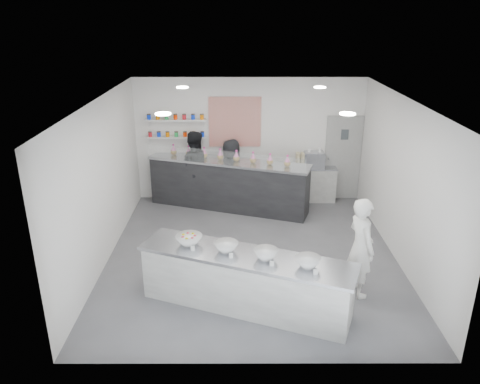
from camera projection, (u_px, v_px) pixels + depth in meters
name	position (u px, v px, depth m)	size (l,w,h in m)	color
floor	(252.00, 255.00, 9.10)	(6.00, 6.00, 0.00)	#515156
ceiling	(253.00, 101.00, 8.01)	(6.00, 6.00, 0.00)	white
back_wall	(249.00, 140.00, 11.35)	(5.50, 5.50, 0.00)	white
left_wall	(102.00, 183.00, 8.55)	(6.00, 6.00, 0.00)	white
right_wall	(403.00, 183.00, 8.56)	(6.00, 6.00, 0.00)	white
back_door	(343.00, 158.00, 11.49)	(0.88, 0.04, 2.10)	gray
pattern_panel	(235.00, 122.00, 11.16)	(1.25, 0.03, 1.20)	#A51B0D
jar_shelf_lower	(177.00, 137.00, 11.21)	(1.45, 0.22, 0.04)	silver
jar_shelf_upper	(176.00, 120.00, 11.06)	(1.45, 0.22, 0.04)	silver
preserve_jars	(176.00, 126.00, 11.09)	(1.45, 0.10, 0.56)	red
downlight_0	(163.00, 114.00, 7.08)	(0.24, 0.24, 0.02)	white
downlight_1	(347.00, 114.00, 7.08)	(0.24, 0.24, 0.02)	white
downlight_2	(182.00, 87.00, 9.50)	(0.24, 0.24, 0.02)	white
downlight_3	(320.00, 87.00, 9.51)	(0.24, 0.24, 0.02)	white
prep_counter	(246.00, 281.00, 7.36)	(3.41, 0.78, 0.93)	#A1A19C
back_bar	(229.00, 185.00, 11.06)	(3.83, 0.70, 1.19)	black
sneeze_guard	(223.00, 158.00, 10.49)	(3.78, 0.02, 0.32)	white
espresso_ledge	(312.00, 184.00, 11.53)	(1.16, 0.37, 0.86)	#A1A19C
espresso_machine	(314.00, 160.00, 11.31)	(0.49, 0.34, 0.38)	#93969E
cup_stacks	(300.00, 160.00, 11.31)	(0.24, 0.24, 0.37)	beige
prep_bowls	(246.00, 251.00, 7.16)	(2.33, 0.48, 0.15)	white
label_cards	(259.00, 269.00, 6.73)	(2.01, 0.04, 0.07)	white
cookie_bags	(228.00, 155.00, 10.79)	(2.95, 0.15, 0.27)	pink
woman_prep	(361.00, 247.00, 7.59)	(0.62, 0.41, 1.71)	white
staff_left	(194.00, 168.00, 11.18)	(0.88, 0.69, 1.82)	black
staff_right	(231.00, 172.00, 11.22)	(0.79, 0.52, 1.62)	black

